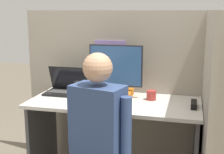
{
  "coord_description": "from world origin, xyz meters",
  "views": [
    {
      "loc": [
        0.63,
        -2.23,
        1.54
      ],
      "look_at": [
        0.02,
        0.17,
        1.01
      ],
      "focal_mm": 50.0,
      "sensor_mm": 36.0,
      "label": 1
    }
  ],
  "objects": [
    {
      "name": "desk",
      "position": [
        0.0,
        0.34,
        0.57
      ],
      "size": [
        1.49,
        0.67,
        0.76
      ],
      "color": "beige",
      "rests_on": "ground"
    },
    {
      "name": "mouse",
      "position": [
        -0.29,
        0.19,
        0.78
      ],
      "size": [
        0.07,
        0.04,
        0.03
      ],
      "color": "black",
      "rests_on": "desk"
    },
    {
      "name": "cubicle_panel_right",
      "position": [
        0.77,
        0.27,
        0.77
      ],
      "size": [
        0.04,
        1.3,
        1.54
      ],
      "color": "gray",
      "rests_on": "ground"
    },
    {
      "name": "person",
      "position": [
        0.08,
        -0.44,
        0.74
      ],
      "size": [
        0.47,
        0.52,
        1.28
      ],
      "color": "brown",
      "rests_on": "ground"
    },
    {
      "name": "coffee_mug",
      "position": [
        0.31,
        0.45,
        0.8
      ],
      "size": [
        0.08,
        0.08,
        0.09
      ],
      "color": "#A3332D",
      "rests_on": "desk"
    },
    {
      "name": "monitor",
      "position": [
        -0.02,
        0.47,
        1.03
      ],
      "size": [
        0.49,
        0.21,
        0.42
      ],
      "color": "#232328",
      "rests_on": "paper_box"
    },
    {
      "name": "carrot_toy",
      "position": [
        0.08,
        0.08,
        0.78
      ],
      "size": [
        0.05,
        0.12,
        0.05
      ],
      "color": "orange",
      "rests_on": "desk"
    },
    {
      "name": "laptop",
      "position": [
        -0.5,
        0.47,
        0.81
      ],
      "size": [
        0.38,
        0.25,
        0.25
      ],
      "color": "black",
      "rests_on": "desk"
    },
    {
      "name": "cubicle_panel_back",
      "position": [
        -0.0,
        0.69,
        0.77
      ],
      "size": [
        1.99,
        0.05,
        1.54
      ],
      "color": "gray",
      "rests_on": "ground"
    },
    {
      "name": "paper_box",
      "position": [
        -0.02,
        0.47,
        0.79
      ],
      "size": [
        0.3,
        0.25,
        0.06
      ],
      "color": "orange",
      "rests_on": "desk"
    },
    {
      "name": "stapler",
      "position": [
        0.68,
        0.31,
        0.78
      ],
      "size": [
        0.05,
        0.16,
        0.05
      ],
      "color": "black",
      "rests_on": "desk"
    }
  ]
}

